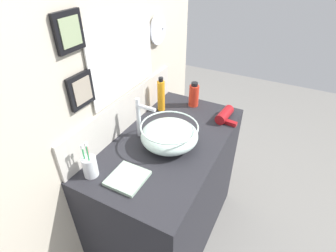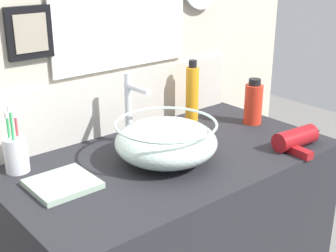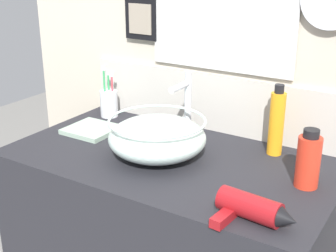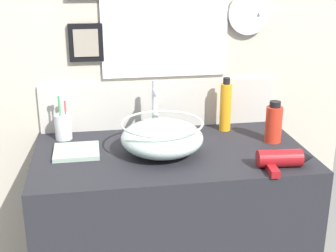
{
  "view_description": "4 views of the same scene",
  "coord_description": "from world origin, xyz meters",
  "px_view_note": "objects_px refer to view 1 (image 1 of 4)",
  "views": [
    {
      "loc": [
        -1.02,
        -0.53,
        1.71
      ],
      "look_at": [
        -0.01,
        0.0,
        0.93
      ],
      "focal_mm": 28.0,
      "sensor_mm": 36.0,
      "label": 1
    },
    {
      "loc": [
        -0.85,
        -1.0,
        1.42
      ],
      "look_at": [
        -0.01,
        0.0,
        0.93
      ],
      "focal_mm": 50.0,
      "sensor_mm": 36.0,
      "label": 2
    },
    {
      "loc": [
        0.7,
        -1.14,
        1.44
      ],
      "look_at": [
        -0.01,
        0.0,
        0.93
      ],
      "focal_mm": 50.0,
      "sensor_mm": 36.0,
      "label": 3
    },
    {
      "loc": [
        -0.28,
        -1.61,
        1.5
      ],
      "look_at": [
        -0.01,
        0.0,
        0.93
      ],
      "focal_mm": 50.0,
      "sensor_mm": 36.0,
      "label": 4
    }
  ],
  "objects_px": {
    "faucet": "(140,116)",
    "hair_drier": "(226,114)",
    "toothbrush_cup": "(90,166)",
    "shampoo_bottle": "(194,95)",
    "hand_towel": "(127,178)",
    "glass_bowl_sink": "(169,135)",
    "soap_dispenser": "(161,95)"
  },
  "relations": [
    {
      "from": "toothbrush_cup",
      "to": "soap_dispenser",
      "type": "height_order",
      "value": "soap_dispenser"
    },
    {
      "from": "shampoo_bottle",
      "to": "hand_towel",
      "type": "bearing_deg",
      "value": 179.96
    },
    {
      "from": "faucet",
      "to": "toothbrush_cup",
      "type": "height_order",
      "value": "faucet"
    },
    {
      "from": "hair_drier",
      "to": "faucet",
      "type": "bearing_deg",
      "value": 137.57
    },
    {
      "from": "glass_bowl_sink",
      "to": "hair_drier",
      "type": "relative_size",
      "value": 1.51
    },
    {
      "from": "glass_bowl_sink",
      "to": "hair_drier",
      "type": "height_order",
      "value": "glass_bowl_sink"
    },
    {
      "from": "toothbrush_cup",
      "to": "glass_bowl_sink",
      "type": "bearing_deg",
      "value": -30.79
    },
    {
      "from": "glass_bowl_sink",
      "to": "soap_dispenser",
      "type": "relative_size",
      "value": 1.34
    },
    {
      "from": "toothbrush_cup",
      "to": "shampoo_bottle",
      "type": "distance_m",
      "value": 0.84
    },
    {
      "from": "soap_dispenser",
      "to": "shampoo_bottle",
      "type": "bearing_deg",
      "value": -47.31
    },
    {
      "from": "hair_drier",
      "to": "shampoo_bottle",
      "type": "height_order",
      "value": "shampoo_bottle"
    },
    {
      "from": "soap_dispenser",
      "to": "shampoo_bottle",
      "type": "relative_size",
      "value": 1.37
    },
    {
      "from": "hair_drier",
      "to": "soap_dispenser",
      "type": "distance_m",
      "value": 0.42
    },
    {
      "from": "glass_bowl_sink",
      "to": "soap_dispenser",
      "type": "distance_m",
      "value": 0.37
    },
    {
      "from": "hair_drier",
      "to": "hand_towel",
      "type": "height_order",
      "value": "hair_drier"
    },
    {
      "from": "shampoo_bottle",
      "to": "faucet",
      "type": "bearing_deg",
      "value": 164.89
    },
    {
      "from": "hand_towel",
      "to": "glass_bowl_sink",
      "type": "bearing_deg",
      "value": -9.6
    },
    {
      "from": "faucet",
      "to": "shampoo_bottle",
      "type": "relative_size",
      "value": 1.41
    },
    {
      "from": "faucet",
      "to": "hair_drier",
      "type": "relative_size",
      "value": 1.16
    },
    {
      "from": "faucet",
      "to": "hand_towel",
      "type": "bearing_deg",
      "value": -158.9
    },
    {
      "from": "toothbrush_cup",
      "to": "shampoo_bottle",
      "type": "height_order",
      "value": "toothbrush_cup"
    },
    {
      "from": "faucet",
      "to": "hand_towel",
      "type": "xyz_separation_m",
      "value": [
        -0.31,
        -0.12,
        -0.13
      ]
    },
    {
      "from": "toothbrush_cup",
      "to": "hair_drier",
      "type": "bearing_deg",
      "value": -28.02
    },
    {
      "from": "shampoo_bottle",
      "to": "hand_towel",
      "type": "relative_size",
      "value": 0.99
    },
    {
      "from": "hair_drier",
      "to": "shampoo_bottle",
      "type": "xyz_separation_m",
      "value": [
        0.06,
        0.24,
        0.05
      ]
    },
    {
      "from": "soap_dispenser",
      "to": "hand_towel",
      "type": "height_order",
      "value": "soap_dispenser"
    },
    {
      "from": "soap_dispenser",
      "to": "shampoo_bottle",
      "type": "height_order",
      "value": "soap_dispenser"
    },
    {
      "from": "toothbrush_cup",
      "to": "hand_towel",
      "type": "relative_size",
      "value": 1.21
    },
    {
      "from": "toothbrush_cup",
      "to": "soap_dispenser",
      "type": "relative_size",
      "value": 0.89
    },
    {
      "from": "shampoo_bottle",
      "to": "toothbrush_cup",
      "type": "bearing_deg",
      "value": 168.52
    },
    {
      "from": "toothbrush_cup",
      "to": "hand_towel",
      "type": "bearing_deg",
      "value": -72.23
    },
    {
      "from": "glass_bowl_sink",
      "to": "shampoo_bottle",
      "type": "height_order",
      "value": "shampoo_bottle"
    }
  ]
}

